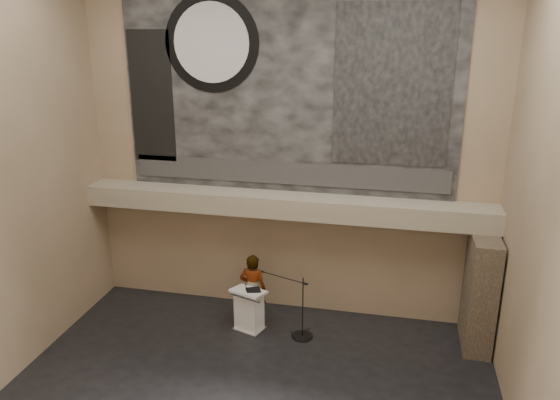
# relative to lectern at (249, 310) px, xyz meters

# --- Properties ---
(wall_back) EXTENTS (10.00, 0.02, 8.50)m
(wall_back) POSITION_rel_lectern_xyz_m (0.63, 1.42, 3.70)
(wall_back) COLOR #857354
(wall_back) RESTS_ON floor
(wall_front) EXTENTS (10.00, 0.02, 8.50)m
(wall_front) POSITION_rel_lectern_xyz_m (0.63, -6.58, 3.70)
(wall_front) COLOR #857354
(wall_front) RESTS_ON floor
(wall_right) EXTENTS (0.02, 8.00, 8.50)m
(wall_right) POSITION_rel_lectern_xyz_m (5.63, -2.58, 3.70)
(wall_right) COLOR #857354
(wall_right) RESTS_ON floor
(soffit) EXTENTS (10.00, 0.80, 0.50)m
(soffit) POSITION_rel_lectern_xyz_m (0.63, 1.02, 2.40)
(soffit) COLOR gray
(soffit) RESTS_ON wall_back
(sprinkler_left) EXTENTS (0.04, 0.04, 0.06)m
(sprinkler_left) POSITION_rel_lectern_xyz_m (-0.97, 0.97, 2.12)
(sprinkler_left) COLOR #B2893D
(sprinkler_left) RESTS_ON soffit
(sprinkler_right) EXTENTS (0.04, 0.04, 0.06)m
(sprinkler_right) POSITION_rel_lectern_xyz_m (2.53, 0.97, 2.12)
(sprinkler_right) COLOR #B2893D
(sprinkler_right) RESTS_ON soffit
(banner) EXTENTS (8.00, 0.05, 5.00)m
(banner) POSITION_rel_lectern_xyz_m (0.63, 1.39, 5.15)
(banner) COLOR black
(banner) RESTS_ON wall_back
(banner_text_strip) EXTENTS (7.76, 0.02, 0.55)m
(banner_text_strip) POSITION_rel_lectern_xyz_m (0.63, 1.35, 3.10)
(banner_text_strip) COLOR #2C2C2C
(banner_text_strip) RESTS_ON banner
(banner_clock_rim) EXTENTS (2.30, 0.02, 2.30)m
(banner_clock_rim) POSITION_rel_lectern_xyz_m (-1.17, 1.35, 6.15)
(banner_clock_rim) COLOR black
(banner_clock_rim) RESTS_ON banner
(banner_clock_face) EXTENTS (1.84, 0.02, 1.84)m
(banner_clock_face) POSITION_rel_lectern_xyz_m (-1.17, 1.33, 6.15)
(banner_clock_face) COLOR silver
(banner_clock_face) RESTS_ON banner
(banner_building_print) EXTENTS (2.60, 0.02, 3.60)m
(banner_building_print) POSITION_rel_lectern_xyz_m (3.03, 1.35, 5.25)
(banner_building_print) COLOR black
(banner_building_print) RESTS_ON banner
(banner_brick_print) EXTENTS (1.10, 0.02, 3.20)m
(banner_brick_print) POSITION_rel_lectern_xyz_m (-2.77, 1.35, 4.85)
(banner_brick_print) COLOR black
(banner_brick_print) RESTS_ON banner
(stone_pier) EXTENTS (0.60, 1.40, 2.70)m
(stone_pier) POSITION_rel_lectern_xyz_m (5.28, 0.57, 0.80)
(stone_pier) COLOR #3D3125
(stone_pier) RESTS_ON floor
(lectern) EXTENTS (0.91, 0.77, 1.14)m
(lectern) POSITION_rel_lectern_xyz_m (0.00, 0.00, 0.00)
(lectern) COLOR silver
(lectern) RESTS_ON floor
(binder) EXTENTS (0.41, 0.38, 0.04)m
(binder) POSITION_rel_lectern_xyz_m (0.11, -0.02, 0.56)
(binder) COLOR black
(binder) RESTS_ON lectern
(papers) EXTENTS (0.27, 0.32, 0.00)m
(papers) POSITION_rel_lectern_xyz_m (-0.15, 0.00, 0.55)
(papers) COLOR silver
(papers) RESTS_ON lectern
(speaker_person) EXTENTS (0.69, 0.47, 1.84)m
(speaker_person) POSITION_rel_lectern_xyz_m (0.00, 0.38, 0.37)
(speaker_person) COLOR white
(speaker_person) RESTS_ON floor
(mic_stand) EXTENTS (1.42, 0.68, 1.56)m
(mic_stand) POSITION_rel_lectern_xyz_m (1.27, 0.02, -0.32)
(mic_stand) COLOR black
(mic_stand) RESTS_ON floor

